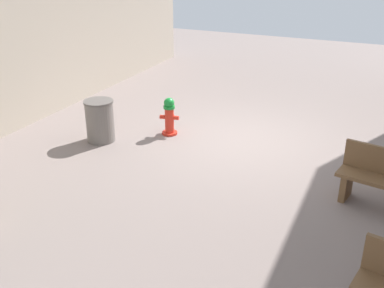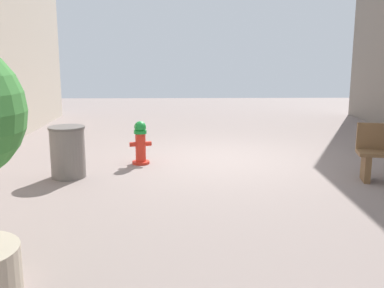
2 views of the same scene
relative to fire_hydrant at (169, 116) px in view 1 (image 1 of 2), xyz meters
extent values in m
plane|color=gray|center=(-1.60, -0.30, -0.41)|extent=(23.40, 23.40, 0.00)
cylinder|color=red|center=(0.00, 0.01, -0.39)|extent=(0.33, 0.33, 0.05)
cylinder|color=red|center=(0.00, 0.01, -0.09)|extent=(0.20, 0.20, 0.54)
cylinder|color=#198C33|center=(0.00, 0.01, 0.21)|extent=(0.24, 0.24, 0.06)
sphere|color=#198C33|center=(0.00, 0.01, 0.30)|extent=(0.23, 0.23, 0.23)
cylinder|color=red|center=(0.14, 0.04, -0.03)|extent=(0.15, 0.11, 0.09)
cylinder|color=red|center=(-0.14, -0.03, -0.03)|extent=(0.15, 0.11, 0.09)
cylinder|color=red|center=(0.03, -0.15, -0.07)|extent=(0.14, 0.16, 0.11)
cube|color=brown|center=(-3.85, 1.25, -0.19)|extent=(0.17, 0.41, 0.45)
cylinder|color=slate|center=(1.16, 0.91, 0.01)|extent=(0.58, 0.58, 0.84)
cylinder|color=#5B5551|center=(1.16, 0.91, 0.45)|extent=(0.61, 0.61, 0.04)
camera|label=1|loc=(-4.24, 8.17, 3.43)|focal=42.57mm
camera|label=2|loc=(-0.81, 8.56, 1.75)|focal=42.85mm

